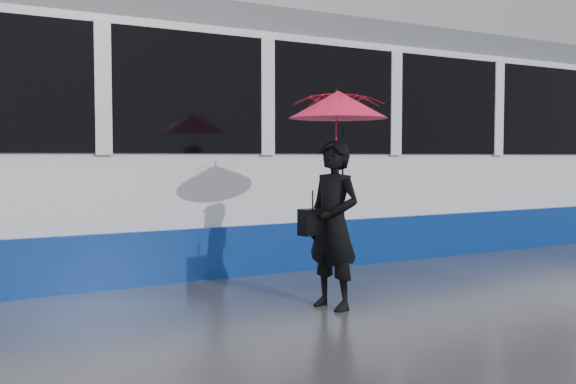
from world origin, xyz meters
TOP-DOWN VIEW (x-y plane):
  - ground at (0.00, 0.00)m, footprint 90.00×90.00m
  - rails at (0.00, 2.50)m, footprint 34.00×1.51m
  - tram at (-0.40, 2.50)m, footprint 26.00×2.56m
  - woman at (0.81, -0.66)m, footprint 0.53×0.67m
  - umbrella at (0.86, -0.66)m, footprint 1.16×1.16m
  - handbag at (0.59, -0.64)m, footprint 0.31×0.20m

SIDE VIEW (x-z plane):
  - ground at x=0.00m, z-range 0.00..0.00m
  - rails at x=0.00m, z-range 0.00..0.02m
  - woman at x=0.81m, z-range 0.00..1.62m
  - handbag at x=0.59m, z-range 0.63..1.06m
  - tram at x=-0.40m, z-range -0.04..3.31m
  - umbrella at x=0.86m, z-range 1.23..2.32m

